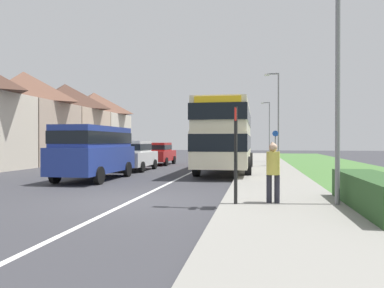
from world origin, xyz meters
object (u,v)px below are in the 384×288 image
object	(u,v)px
bus_stop_sign	(236,148)
street_lamp_near	(334,27)
pedestrian_at_stop	(273,170)
street_lamp_far	(269,124)
double_decker_bus	(227,134)
parked_van_blue	(94,148)
parked_car_red	(158,153)
street_lamp_mid	(277,111)
parked_car_white	(134,154)
cycle_route_sign	(275,145)
pedestrian_walking_away	(272,153)

from	to	relation	value
bus_stop_sign	street_lamp_near	xyz separation A→B (m)	(2.45, 0.40, 3.08)
pedestrian_at_stop	street_lamp_far	xyz separation A→B (m)	(1.19, 39.15, 3.01)
double_decker_bus	parked_van_blue	size ratio (longest dim) A/B	1.91
parked_car_red	street_lamp_mid	bearing A→B (deg)	22.96
parked_car_white	cycle_route_sign	world-z (taller)	cycle_route_sign
street_lamp_mid	bus_stop_sign	bearing A→B (deg)	-96.13
double_decker_bus	street_lamp_near	size ratio (longest dim) A/B	1.21
parked_car_white	bus_stop_sign	distance (m)	12.77
cycle_route_sign	parked_car_red	bearing A→B (deg)	-165.72
parked_van_blue	pedestrian_at_stop	bearing A→B (deg)	-36.02
parked_car_white	street_lamp_near	world-z (taller)	street_lamp_near
pedestrian_walking_away	cycle_route_sign	world-z (taller)	cycle_route_sign
bus_stop_sign	street_lamp_near	world-z (taller)	street_lamp_near
street_lamp_near	street_lamp_mid	world-z (taller)	street_lamp_near
parked_van_blue	parked_car_white	distance (m)	5.16
bus_stop_sign	cycle_route_sign	world-z (taller)	bus_stop_sign
bus_stop_sign	street_lamp_near	bearing A→B (deg)	9.29
street_lamp_near	pedestrian_at_stop	bearing A→B (deg)	-177.29
parked_van_blue	bus_stop_sign	xyz separation A→B (m)	(6.58, -5.81, 0.14)
parked_van_blue	parked_car_white	bearing A→B (deg)	89.57
double_decker_bus	parked_car_red	world-z (taller)	double_decker_bus
parked_car_white	double_decker_bus	bearing A→B (deg)	-0.97
double_decker_bus	cycle_route_sign	distance (m)	8.16
parked_car_red	pedestrian_at_stop	size ratio (longest dim) A/B	2.36
parked_van_blue	bus_stop_sign	bearing A→B (deg)	-41.40
pedestrian_at_stop	street_lamp_far	distance (m)	39.29
double_decker_bus	bus_stop_sign	bearing A→B (deg)	-84.19
street_lamp_near	bus_stop_sign	bearing A→B (deg)	-170.71
double_decker_bus	pedestrian_walking_away	size ratio (longest dim) A/B	5.92
parked_car_white	street_lamp_near	distance (m)	14.34
street_lamp_mid	double_decker_bus	bearing A→B (deg)	-109.70
double_decker_bus	street_lamp_near	bearing A→B (deg)	-71.23
double_decker_bus	parked_car_white	xyz separation A→B (m)	(-5.44, 0.09, -1.19)
pedestrian_at_stop	bus_stop_sign	xyz separation A→B (m)	(-0.95, -0.33, 0.56)
pedestrian_walking_away	street_lamp_far	distance (m)	24.73
pedestrian_walking_away	cycle_route_sign	distance (m)	3.50
parked_van_blue	street_lamp_mid	xyz separation A→B (m)	(8.72, 14.11, 2.69)
pedestrian_at_stop	bus_stop_sign	size ratio (longest dim) A/B	0.64
cycle_route_sign	street_lamp_far	bearing A→B (deg)	89.43
cycle_route_sign	street_lamp_mid	xyz separation A→B (m)	(0.21, 1.52, 2.66)
street_lamp_near	cycle_route_sign	bearing A→B (deg)	91.65
cycle_route_sign	street_lamp_far	size ratio (longest dim) A/B	0.37
double_decker_bus	street_lamp_near	world-z (taller)	street_lamp_near
parked_car_white	cycle_route_sign	size ratio (longest dim) A/B	1.58
parked_car_white	parked_van_blue	bearing A→B (deg)	-90.43
pedestrian_walking_away	street_lamp_far	size ratio (longest dim) A/B	0.24
parked_car_red	pedestrian_at_stop	bearing A→B (deg)	-64.81
bus_stop_sign	parked_car_red	bearing A→B (deg)	111.92
pedestrian_at_stop	pedestrian_walking_away	size ratio (longest dim) A/B	1.00
parked_car_white	street_lamp_mid	distance (m)	12.87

